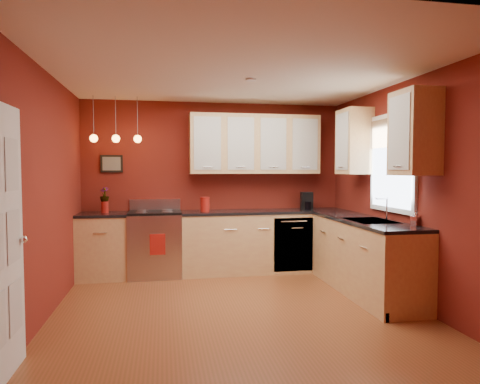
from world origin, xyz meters
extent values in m
plane|color=brown|center=(0.00, 0.00, 0.00)|extent=(4.20, 4.20, 0.00)
cube|color=white|center=(0.00, 0.00, 2.60)|extent=(4.00, 4.20, 0.02)
cube|color=maroon|center=(0.00, 2.10, 1.30)|extent=(4.00, 0.02, 2.60)
cube|color=maroon|center=(0.00, -2.10, 1.30)|extent=(4.00, 0.02, 2.60)
cube|color=maroon|center=(-2.00, 0.00, 1.30)|extent=(0.02, 4.20, 2.60)
cube|color=maroon|center=(2.00, 0.00, 1.30)|extent=(0.02, 4.20, 2.60)
cube|color=#E3C07A|center=(-1.65, 1.80, 0.45)|extent=(0.70, 0.60, 0.90)
cube|color=#E3C07A|center=(0.73, 1.80, 0.45)|extent=(2.54, 0.60, 0.90)
cube|color=#E3C07A|center=(1.70, 0.45, 0.45)|extent=(0.60, 2.10, 0.90)
cube|color=black|center=(-1.65, 1.80, 0.92)|extent=(0.70, 0.62, 0.04)
cube|color=black|center=(0.73, 1.80, 0.92)|extent=(2.54, 0.62, 0.04)
cube|color=black|center=(1.70, 0.45, 0.92)|extent=(0.62, 2.10, 0.04)
cube|color=#B9B9BE|center=(-0.92, 1.80, 0.46)|extent=(0.76, 0.64, 0.92)
cube|color=black|center=(-0.92, 1.50, 0.48)|extent=(0.55, 0.02, 0.32)
cylinder|color=#B9B9BE|center=(-0.92, 1.49, 0.72)|extent=(0.60, 0.02, 0.02)
cube|color=black|center=(-0.92, 1.80, 0.94)|extent=(0.76, 0.60, 0.03)
cylinder|color=gray|center=(-1.10, 1.66, 0.95)|extent=(0.16, 0.16, 0.01)
cylinder|color=gray|center=(-0.74, 1.66, 0.95)|extent=(0.16, 0.16, 0.01)
cylinder|color=gray|center=(-1.10, 1.94, 0.95)|extent=(0.16, 0.16, 0.01)
cylinder|color=gray|center=(-0.74, 1.94, 0.95)|extent=(0.16, 0.16, 0.01)
cube|color=#B9B9BE|center=(-0.92, 2.10, 1.03)|extent=(0.76, 0.04, 0.16)
cube|color=#B9B9BE|center=(1.10, 1.51, 0.45)|extent=(0.60, 0.02, 0.80)
cube|color=gray|center=(1.70, 0.30, 0.92)|extent=(0.50, 0.70, 0.05)
cube|color=black|center=(1.70, 0.47, 0.91)|extent=(0.42, 0.30, 0.02)
cube|color=black|center=(1.70, 0.13, 0.91)|extent=(0.42, 0.30, 0.02)
cylinder|color=white|center=(1.92, 0.30, 1.08)|extent=(0.02, 0.02, 0.28)
cylinder|color=white|center=(1.85, 0.30, 1.21)|extent=(0.16, 0.02, 0.02)
cube|color=white|center=(1.98, 0.30, 1.65)|extent=(0.04, 1.02, 1.22)
cube|color=white|center=(1.97, 0.30, 1.65)|extent=(0.01, 0.90, 1.10)
cube|color=#916848|center=(1.95, 0.30, 2.02)|extent=(0.02, 0.96, 0.36)
cube|color=white|center=(-1.97, -1.20, 1.02)|extent=(0.06, 0.82, 2.05)
cube|color=silver|center=(-1.94, -1.02, 1.60)|extent=(0.00, 0.28, 0.40)
cube|color=silver|center=(-1.94, -1.02, 1.05)|extent=(0.00, 0.28, 0.40)
cube|color=silver|center=(-1.94, -1.02, 0.50)|extent=(0.00, 0.28, 0.40)
sphere|color=white|center=(-1.91, -0.87, 1.00)|extent=(0.06, 0.06, 0.06)
cube|color=#E3C07A|center=(0.60, 1.93, 1.95)|extent=(2.00, 0.35, 0.90)
cube|color=#E3C07A|center=(1.82, 0.32, 1.95)|extent=(0.35, 1.95, 0.90)
cube|color=black|center=(-1.55, 2.08, 1.65)|extent=(0.32, 0.03, 0.26)
cylinder|color=gray|center=(-1.75, 1.75, 2.30)|extent=(0.01, 0.01, 0.60)
sphere|color=#FFA53F|center=(-1.75, 1.75, 2.00)|extent=(0.11, 0.11, 0.11)
cylinder|color=gray|center=(-1.45, 1.75, 2.30)|extent=(0.01, 0.01, 0.60)
sphere|color=#FFA53F|center=(-1.45, 1.75, 2.00)|extent=(0.11, 0.11, 0.11)
cylinder|color=gray|center=(-1.15, 1.75, 2.30)|extent=(0.01, 0.01, 0.60)
sphere|color=#FFA53F|center=(-1.15, 1.75, 2.00)|extent=(0.11, 0.11, 0.11)
cylinder|color=#A31811|center=(-0.19, 1.76, 1.04)|extent=(0.13, 0.13, 0.20)
cylinder|color=#A31811|center=(-0.19, 1.76, 1.15)|extent=(0.14, 0.14, 0.02)
cylinder|color=#A31811|center=(-1.63, 1.84, 1.02)|extent=(0.10, 0.10, 0.16)
imported|color=#A31811|center=(-1.63, 1.84, 1.20)|extent=(0.17, 0.17, 0.23)
cube|color=black|center=(1.42, 1.86, 1.07)|extent=(0.21, 0.19, 0.27)
cylinder|color=black|center=(1.42, 1.81, 1.00)|extent=(0.12, 0.12, 0.12)
imported|color=white|center=(1.95, -0.25, 1.02)|extent=(0.10, 0.10, 0.16)
cube|color=#A31811|center=(-0.88, 1.47, 0.52)|extent=(0.21, 0.01, 0.29)
camera|label=1|loc=(-0.80, -4.54, 1.56)|focal=32.00mm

